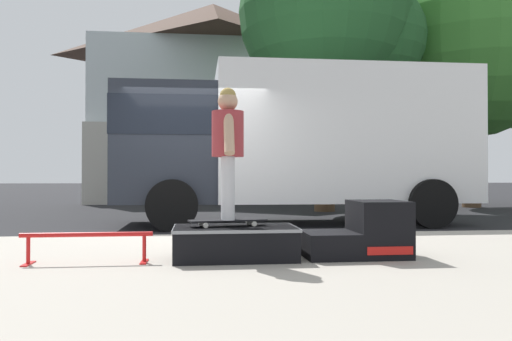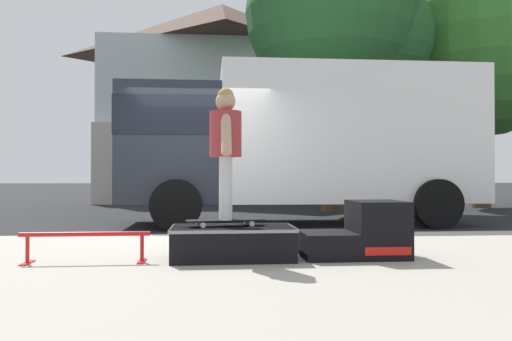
{
  "view_description": "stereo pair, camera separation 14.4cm",
  "coord_description": "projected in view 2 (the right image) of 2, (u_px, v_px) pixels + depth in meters",
  "views": [
    {
      "loc": [
        0.05,
        -7.75,
        0.94
      ],
      "look_at": [
        0.73,
        -1.78,
        1.01
      ],
      "focal_mm": 35.33,
      "sensor_mm": 36.0,
      "label": 1
    },
    {
      "loc": [
        0.19,
        -7.77,
        0.94
      ],
      "look_at": [
        0.73,
        -1.78,
        1.01
      ],
      "focal_mm": 35.33,
      "sensor_mm": 36.0,
      "label": 2
    }
  ],
  "objects": [
    {
      "name": "ground_plane",
      "position": [
        198.0,
        238.0,
        7.71
      ],
      "size": [
        140.0,
        140.0,
        0.0
      ],
      "primitive_type": "plane",
      "color": "black"
    },
    {
      "name": "house_behind",
      "position": [
        222.0,
        100.0,
        21.55
      ],
      "size": [
        9.54,
        8.23,
        8.4
      ],
      "color": "silver",
      "rests_on": "ground"
    },
    {
      "name": "skateboard",
      "position": [
        226.0,
        221.0,
        5.06
      ],
      "size": [
        0.8,
        0.36,
        0.07
      ],
      "color": "black",
      "rests_on": "skate_box"
    },
    {
      "name": "grind_rail",
      "position": [
        85.0,
        240.0,
        4.79
      ],
      "size": [
        1.22,
        0.28,
        0.29
      ],
      "color": "red",
      "rests_on": "sidewalk_slab"
    },
    {
      "name": "street_tree_neighbour",
      "position": [
        491.0,
        50.0,
        15.51
      ],
      "size": [
        6.27,
        5.7,
        7.87
      ],
      "color": "brown",
      "rests_on": "ground"
    },
    {
      "name": "skater_kid",
      "position": [
        226.0,
        142.0,
        5.07
      ],
      "size": [
        0.32,
        0.68,
        1.33
      ],
      "color": "silver",
      "rests_on": "skateboard"
    },
    {
      "name": "sidewalk_slab",
      "position": [
        190.0,
        270.0,
        4.72
      ],
      "size": [
        50.0,
        5.0,
        0.12
      ],
      "primitive_type": "cube",
      "color": "#A8A093",
      "rests_on": "ground"
    },
    {
      "name": "kicker_ramp",
      "position": [
        362.0,
        234.0,
        5.14
      ],
      "size": [
        1.04,
        0.64,
        0.57
      ],
      "color": "black",
      "rests_on": "sidewalk_slab"
    },
    {
      "name": "box_truck",
      "position": [
        297.0,
        139.0,
        10.09
      ],
      "size": [
        6.91,
        2.63,
        3.05
      ],
      "color": "white",
      "rests_on": "ground"
    },
    {
      "name": "skate_box",
      "position": [
        233.0,
        241.0,
        5.02
      ],
      "size": [
        1.22,
        0.72,
        0.32
      ],
      "color": "black",
      "rests_on": "sidewalk_slab"
    },
    {
      "name": "street_tree_main",
      "position": [
        341.0,
        20.0,
        13.78
      ],
      "size": [
        5.18,
        4.71,
        7.74
      ],
      "color": "brown",
      "rests_on": "ground"
    }
  ]
}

